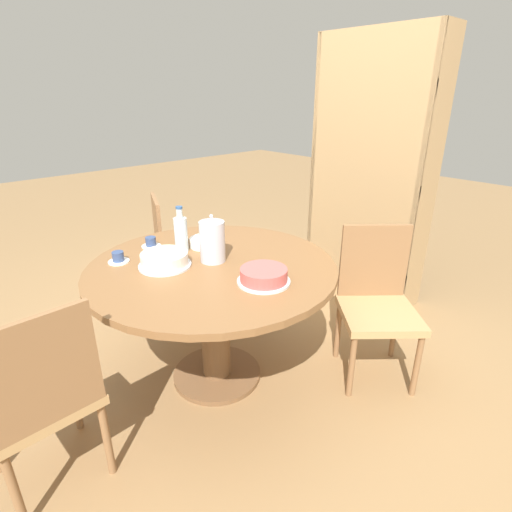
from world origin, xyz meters
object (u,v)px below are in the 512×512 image
at_px(water_bottle, 181,233).
at_px(bookshelf, 367,175).
at_px(cake_main, 165,260).
at_px(cup_c, 216,229).
at_px(chair_c, 178,250).
at_px(cup_a, 118,258).
at_px(chair_b, 377,301).
at_px(cake_second, 264,276).
at_px(cup_b, 151,243).
at_px(chair_a, 41,397).
at_px(coffee_pot, 212,240).

bearing_deg(water_bottle, bookshelf, 83.30).
height_order(water_bottle, cake_main, water_bottle).
bearing_deg(cup_c, bookshelf, 76.22).
relative_size(chair_c, cup_a, 7.89).
relative_size(chair_b, cake_second, 3.42).
distance_m(chair_b, chair_c, 1.51).
xyz_separation_m(cake_second, cup_b, (-0.80, -0.16, -0.01)).
bearing_deg(cup_a, cake_main, 35.61).
relative_size(chair_a, bookshelf, 0.44).
distance_m(chair_c, cake_second, 1.29).
bearing_deg(cup_b, cake_second, 11.26).
relative_size(water_bottle, cake_second, 1.02).
height_order(chair_b, cup_a, chair_b).
bearing_deg(chair_c, cup_c, -154.87).
height_order(chair_a, cup_b, chair_a).
height_order(chair_b, cake_main, chair_b).
distance_m(chair_b, cup_a, 1.47).
height_order(coffee_pot, water_bottle, water_bottle).
height_order(bookshelf, cup_a, bookshelf).
distance_m(chair_b, bookshelf, 1.19).
bearing_deg(cup_a, chair_a, -51.81).
xyz_separation_m(chair_c, cake_main, (0.73, -0.52, 0.30)).
height_order(bookshelf, cake_second, bookshelf).
bearing_deg(cup_b, cup_a, -70.26).
bearing_deg(cup_c, coffee_pot, -39.58).
bearing_deg(chair_a, cup_c, -160.54).
height_order(cake_second, cup_c, cake_second).
bearing_deg(chair_a, chair_c, -143.89).
distance_m(cake_main, cup_c, 0.58).
bearing_deg(bookshelf, chair_a, 94.12).
bearing_deg(bookshelf, chair_b, 128.61).
distance_m(bookshelf, cake_main, 1.78).
relative_size(bookshelf, cup_a, 17.77).
xyz_separation_m(coffee_pot, cake_main, (-0.11, -0.23, -0.08)).
height_order(chair_a, bookshelf, bookshelf).
bearing_deg(cup_c, cake_main, -65.06).
bearing_deg(chair_c, chair_b, -139.90).
distance_m(bookshelf, coffee_pot, 1.55).
height_order(chair_c, cake_second, chair_c).
height_order(water_bottle, cup_a, water_bottle).
bearing_deg(coffee_pot, chair_c, 161.10).
bearing_deg(chair_b, cup_c, 154.58).
relative_size(chair_a, cup_a, 7.89).
bearing_deg(cake_main, water_bottle, 123.85).
relative_size(chair_a, cake_second, 3.42).
bearing_deg(cup_a, chair_c, 127.16).
relative_size(chair_c, cup_b, 7.89).
height_order(chair_c, water_bottle, water_bottle).
distance_m(cake_main, cake_second, 0.55).
relative_size(bookshelf, cup_b, 17.77).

